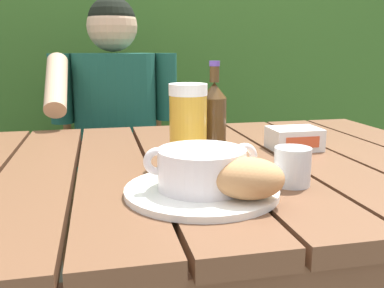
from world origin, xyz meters
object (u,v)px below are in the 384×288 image
(bread_roll, at_px, (248,178))
(beer_bottle, at_px, (214,119))
(water_glass_small, at_px, (292,166))
(table_knife, at_px, (261,170))
(soup_bowl, at_px, (202,167))
(butter_tub, at_px, (294,139))
(beer_glass, at_px, (188,125))
(person_eating, at_px, (116,130))
(chair_near_diner, at_px, (117,173))
(serving_plate, at_px, (201,190))

(bread_roll, distance_m, beer_bottle, 0.32)
(beer_bottle, relative_size, water_glass_small, 3.11)
(beer_bottle, height_order, table_knife, beer_bottle)
(soup_bowl, xyz_separation_m, water_glass_small, (0.18, 0.01, -0.01))
(bread_roll, height_order, water_glass_small, bread_roll)
(soup_bowl, height_order, butter_tub, soup_bowl)
(butter_tub, bearing_deg, bread_roll, -125.30)
(beer_bottle, xyz_separation_m, butter_tub, (0.23, 0.04, -0.07))
(beer_glass, relative_size, water_glass_small, 2.47)
(soup_bowl, bearing_deg, table_knife, 35.23)
(soup_bowl, distance_m, beer_bottle, 0.27)
(person_eating, height_order, table_knife, person_eating)
(chair_near_diner, bearing_deg, bread_roll, -81.92)
(soup_bowl, height_order, table_knife, soup_bowl)
(person_eating, relative_size, beer_glass, 6.70)
(serving_plate, height_order, table_knife, serving_plate)
(bread_roll, height_order, beer_glass, beer_glass)
(beer_glass, relative_size, butter_tub, 1.42)
(chair_near_diner, distance_m, person_eating, 0.31)
(person_eating, bearing_deg, bread_roll, -80.18)
(beer_glass, bearing_deg, serving_plate, -95.13)
(soup_bowl, distance_m, beer_glass, 0.21)
(chair_near_diner, height_order, beer_bottle, beer_bottle)
(chair_near_diner, height_order, beer_glass, chair_near_diner)
(person_eating, distance_m, beer_glass, 0.76)
(serving_plate, xyz_separation_m, bread_roll, (0.06, -0.07, 0.04))
(person_eating, distance_m, bread_roll, 1.03)
(serving_plate, bearing_deg, butter_tub, 42.27)
(beer_bottle, bearing_deg, bread_roll, -94.93)
(serving_plate, xyz_separation_m, butter_tub, (0.32, 0.29, 0.02))
(person_eating, height_order, soup_bowl, person_eating)
(person_eating, xyz_separation_m, table_knife, (0.27, -0.83, 0.06))
(soup_bowl, xyz_separation_m, butter_tub, (0.32, 0.29, -0.02))
(beer_bottle, bearing_deg, water_glass_small, -68.48)
(person_eating, xyz_separation_m, soup_bowl, (0.11, -0.94, 0.10))
(person_eating, bearing_deg, serving_plate, -83.12)
(butter_tub, bearing_deg, beer_glass, -164.09)
(person_eating, height_order, water_glass_small, person_eating)
(person_eating, distance_m, beer_bottle, 0.74)
(person_eating, relative_size, serving_plate, 4.36)
(beer_bottle, relative_size, table_knife, 1.55)
(chair_near_diner, bearing_deg, soup_bowl, -84.47)
(beer_glass, bearing_deg, soup_bowl, -95.13)
(chair_near_diner, xyz_separation_m, butter_tub, (0.43, -0.85, 0.31))
(chair_near_diner, height_order, soup_bowl, chair_near_diner)
(water_glass_small, bearing_deg, bread_roll, -144.42)
(soup_bowl, xyz_separation_m, beer_glass, (0.02, 0.20, 0.04))
(beer_glass, distance_m, table_knife, 0.19)
(bread_roll, bearing_deg, serving_plate, 130.60)
(beer_bottle, bearing_deg, butter_tub, 10.39)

